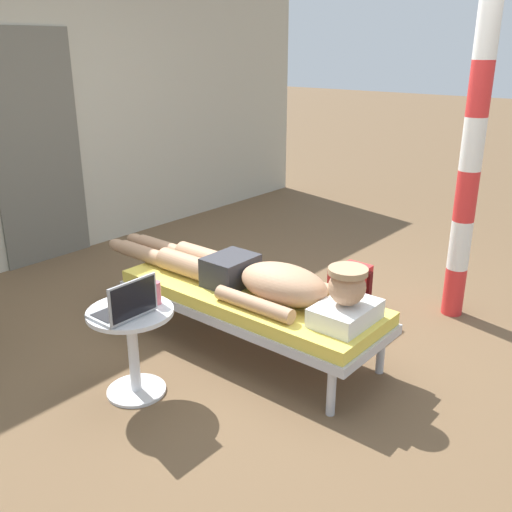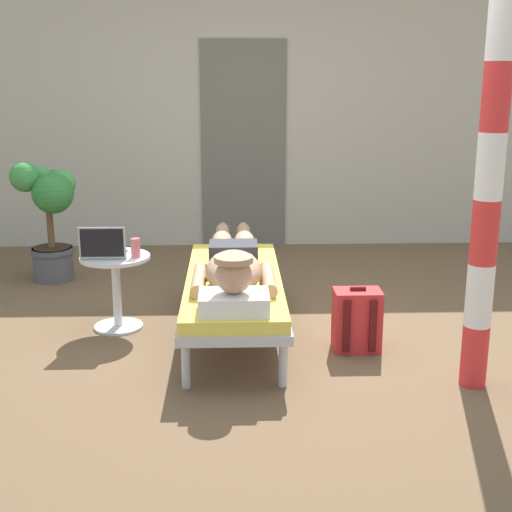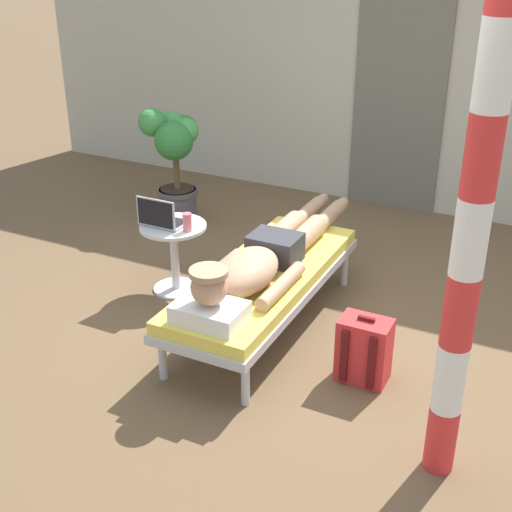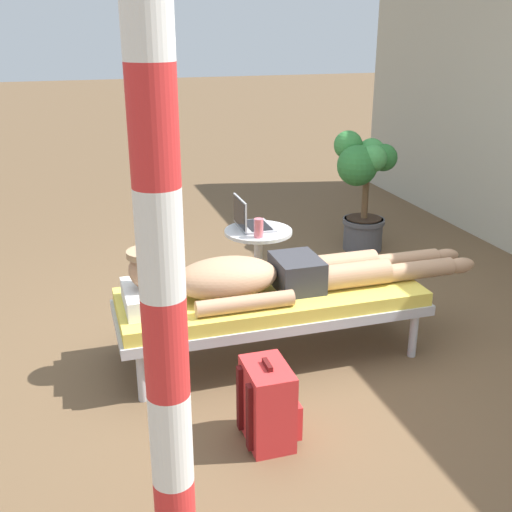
# 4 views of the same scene
# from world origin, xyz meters

# --- Properties ---
(ground_plane) EXTENTS (40.00, 40.00, 0.00)m
(ground_plane) POSITION_xyz_m (0.00, 0.00, 0.00)
(ground_plane) COLOR brown
(house_wall_back) EXTENTS (7.60, 0.20, 2.70)m
(house_wall_back) POSITION_xyz_m (-0.18, 2.60, 1.35)
(house_wall_back) COLOR #B2AD99
(house_wall_back) RESTS_ON ground
(house_door_panel) EXTENTS (0.84, 0.03, 2.04)m
(house_door_panel) POSITION_xyz_m (-0.07, 2.49, 1.02)
(house_door_panel) COLOR #625F54
(house_door_panel) RESTS_ON ground
(lounge_chair) EXTENTS (0.65, 1.82, 0.42)m
(lounge_chair) POSITION_xyz_m (-0.18, -0.05, 0.35)
(lounge_chair) COLOR #B7B7BC
(lounge_chair) RESTS_ON ground
(person_reclining) EXTENTS (0.53, 2.17, 0.33)m
(person_reclining) POSITION_xyz_m (-0.18, -0.09, 0.52)
(person_reclining) COLOR white
(person_reclining) RESTS_ON lounge_chair
(side_table) EXTENTS (0.48, 0.48, 0.52)m
(side_table) POSITION_xyz_m (-0.99, 0.12, 0.36)
(side_table) COLOR silver
(side_table) RESTS_ON ground
(laptop) EXTENTS (0.31, 0.24, 0.23)m
(laptop) POSITION_xyz_m (-1.05, 0.07, 0.58)
(laptop) COLOR #A5A8AD
(laptop) RESTS_ON side_table
(drink_glass) EXTENTS (0.06, 0.06, 0.13)m
(drink_glass) POSITION_xyz_m (-0.84, 0.08, 0.59)
(drink_glass) COLOR #D86672
(drink_glass) RESTS_ON side_table
(backpack) EXTENTS (0.30, 0.26, 0.42)m
(backpack) POSITION_xyz_m (0.61, -0.32, 0.20)
(backpack) COLOR red
(backpack) RESTS_ON ground
(potted_plant) EXTENTS (0.51, 0.57, 1.03)m
(potted_plant) POSITION_xyz_m (-1.72, 1.29, 0.62)
(potted_plant) COLOR #4C4C51
(potted_plant) RESTS_ON ground
(porch_post) EXTENTS (0.15, 0.15, 2.52)m
(porch_post) POSITION_xyz_m (1.19, -0.87, 1.26)
(porch_post) COLOR red
(porch_post) RESTS_ON ground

